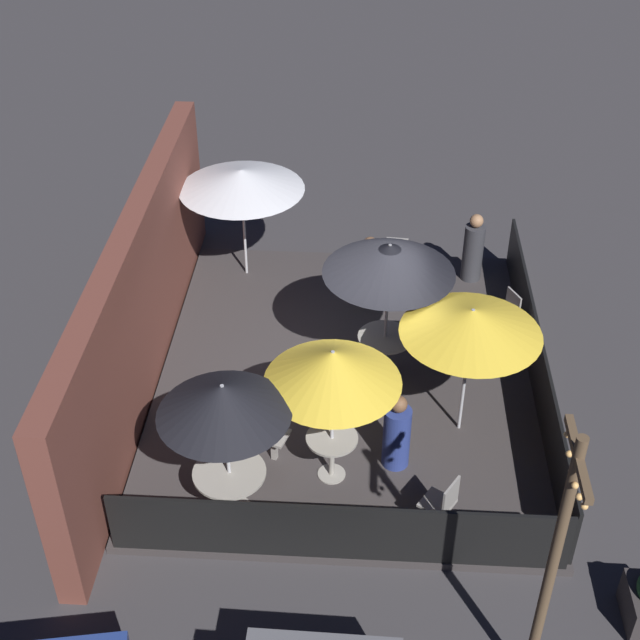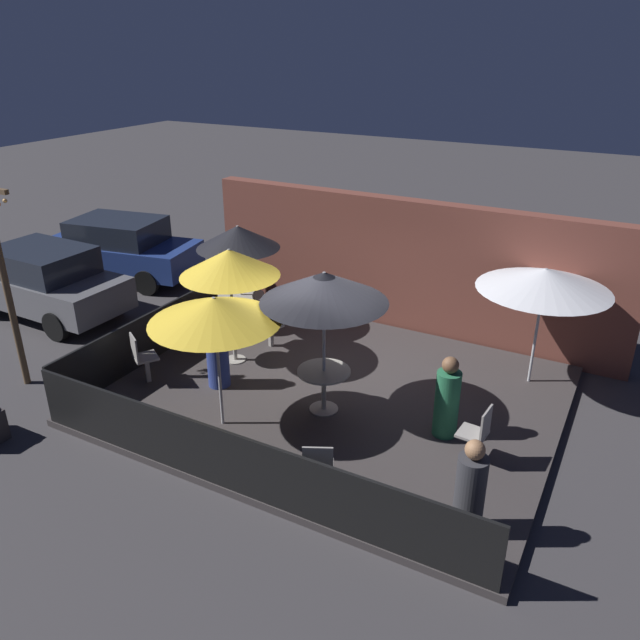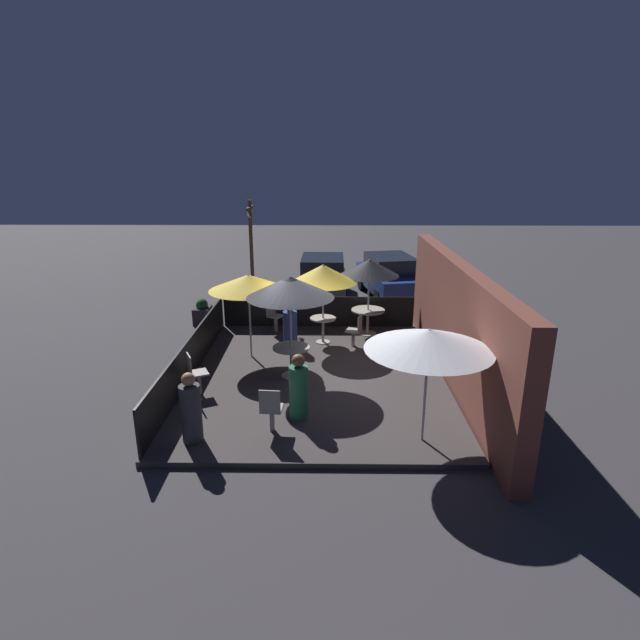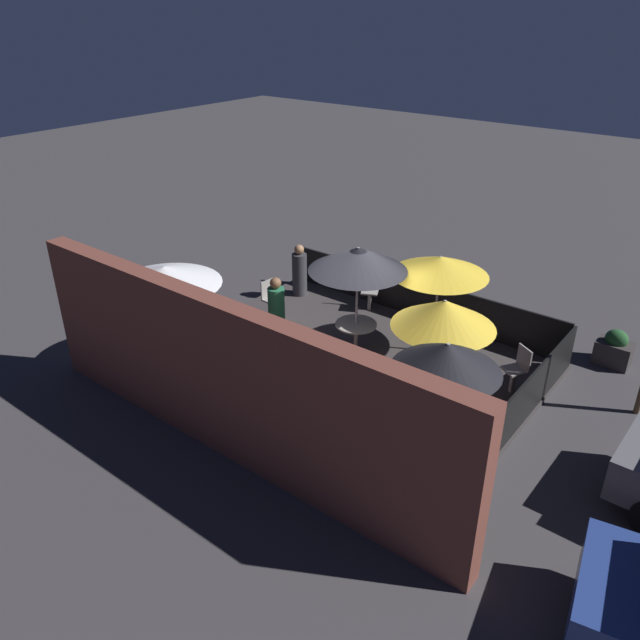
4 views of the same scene
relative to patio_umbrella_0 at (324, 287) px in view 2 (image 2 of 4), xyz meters
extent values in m
plane|color=#383538|center=(-0.10, 0.59, -2.33)|extent=(60.00, 60.00, 0.00)
cube|color=#383333|center=(-0.10, 0.59, -2.27)|extent=(7.52, 6.11, 0.12)
cube|color=brown|center=(-0.10, 3.88, -0.89)|extent=(9.12, 0.36, 2.88)
cube|color=black|center=(-0.10, -2.42, -1.74)|extent=(7.32, 0.05, 0.95)
cube|color=black|center=(-3.82, 0.59, -1.74)|extent=(0.05, 5.91, 0.95)
cylinder|color=#B2B2B7|center=(0.00, 0.00, -0.98)|extent=(0.05, 0.05, 2.46)
cone|color=black|center=(0.00, 0.00, 0.00)|extent=(2.04, 2.04, 0.50)
cylinder|color=#B2B2B7|center=(-3.11, 2.07, -1.08)|extent=(0.05, 0.05, 2.26)
cone|color=black|center=(-3.11, 2.07, -0.19)|extent=(1.73, 1.73, 0.47)
cylinder|color=#B2B2B7|center=(-2.35, 0.74, -1.08)|extent=(0.05, 0.05, 2.26)
cone|color=gold|center=(-2.35, 0.74, -0.21)|extent=(1.85, 1.85, 0.51)
cylinder|color=#B2B2B7|center=(2.85, 2.63, -1.12)|extent=(0.05, 0.05, 2.18)
cone|color=silver|center=(2.85, 2.63, -0.22)|extent=(2.28, 2.28, 0.38)
cylinder|color=#B2B2B7|center=(-1.25, -1.16, -1.10)|extent=(0.05, 0.05, 2.22)
cone|color=gold|center=(-1.25, -1.16, -0.20)|extent=(2.03, 2.03, 0.40)
cylinder|color=#9E998E|center=(0.00, 0.00, -2.20)|extent=(0.49, 0.49, 0.02)
cylinder|color=#9E998E|center=(0.00, 0.00, -1.86)|extent=(0.08, 0.08, 0.71)
cylinder|color=#9E998E|center=(0.00, 0.00, -1.48)|extent=(0.88, 0.88, 0.04)
cylinder|color=#9E998E|center=(-3.11, 2.07, -2.20)|extent=(0.54, 0.54, 0.02)
cylinder|color=#9E998E|center=(-3.11, 2.07, -1.85)|extent=(0.08, 0.08, 0.72)
cylinder|color=#9E998E|center=(-3.11, 2.07, -1.48)|extent=(0.99, 0.99, 0.04)
cylinder|color=#9E998E|center=(-2.35, 0.74, -2.20)|extent=(0.40, 0.40, 0.02)
cylinder|color=#9E998E|center=(-2.35, 0.74, -1.86)|extent=(0.08, 0.08, 0.70)
cylinder|color=#9E998E|center=(-2.35, 0.74, -1.50)|extent=(0.73, 0.73, 0.04)
cube|color=gray|center=(0.98, -1.99, -1.97)|extent=(0.11, 0.11, 0.47)
cube|color=gray|center=(0.98, -1.99, -1.72)|extent=(0.54, 0.54, 0.04)
cube|color=gray|center=(1.06, -2.15, -1.48)|extent=(0.37, 0.20, 0.44)
cube|color=gray|center=(-2.07, 1.59, -2.00)|extent=(0.10, 0.10, 0.43)
cube|color=gray|center=(-2.07, 1.59, -1.76)|extent=(0.51, 0.51, 0.04)
cube|color=gray|center=(-2.01, 1.76, -1.52)|extent=(0.39, 0.15, 0.44)
cube|color=gray|center=(2.56, -0.20, -1.98)|extent=(0.09, 0.09, 0.46)
cube|color=gray|center=(2.56, -0.20, -1.74)|extent=(0.43, 0.43, 0.04)
cube|color=gray|center=(2.74, -0.22, -1.50)|extent=(0.06, 0.40, 0.44)
cube|color=gray|center=(-3.26, -0.70, -1.97)|extent=(0.11, 0.11, 0.48)
cube|color=gray|center=(-3.26, -0.70, -1.71)|extent=(0.55, 0.55, 0.04)
cube|color=gray|center=(-3.35, -0.85, -1.47)|extent=(0.35, 0.24, 0.44)
cylinder|color=#333338|center=(2.93, -1.64, -1.66)|extent=(0.54, 0.54, 1.11)
sphere|color=#9E704C|center=(2.93, -1.64, -0.97)|extent=(0.25, 0.25, 0.25)
cylinder|color=#236642|center=(2.01, 0.28, -1.66)|extent=(0.54, 0.54, 1.10)
sphere|color=brown|center=(2.01, 0.28, -0.98)|extent=(0.26, 0.26, 0.26)
cylinder|color=navy|center=(-2.05, -0.17, -1.71)|extent=(0.47, 0.47, 1.01)
sphere|color=brown|center=(-2.05, -0.17, -1.08)|extent=(0.24, 0.24, 0.24)
cylinder|color=brown|center=(-5.36, -1.67, -0.40)|extent=(0.12, 0.12, 3.87)
sphere|color=#F4B260|center=(-4.90, -1.67, 1.14)|extent=(0.07, 0.07, 0.07)
cube|color=#5B5B60|center=(-7.52, 0.69, -1.66)|extent=(3.92, 1.76, 0.70)
cube|color=#1E232D|center=(-7.52, 0.69, -1.01)|extent=(2.17, 1.60, 0.60)
cylinder|color=black|center=(-6.30, 1.47, -2.01)|extent=(0.64, 0.19, 0.64)
cylinder|color=black|center=(-6.32, -0.14, -2.01)|extent=(0.64, 0.19, 0.64)
cylinder|color=black|center=(-8.71, 1.51, -2.01)|extent=(0.64, 0.19, 0.64)
cube|color=navy|center=(-7.81, 3.29, -1.66)|extent=(4.27, 2.39, 0.70)
cube|color=#1E232D|center=(-7.81, 3.29, -1.01)|extent=(2.46, 1.93, 0.60)
cylinder|color=black|center=(-6.72, 4.30, -2.01)|extent=(0.66, 0.29, 0.64)
cylinder|color=black|center=(-6.44, 2.72, -2.01)|extent=(0.66, 0.29, 0.64)
cylinder|color=black|center=(-9.18, 3.86, -2.01)|extent=(0.66, 0.29, 0.64)
cylinder|color=black|center=(-8.89, 2.27, -2.01)|extent=(0.66, 0.29, 0.64)
camera|label=1|loc=(-11.35, 0.36, 7.17)|focal=50.00mm
camera|label=2|loc=(4.22, -7.92, 3.52)|focal=35.00mm
camera|label=3|loc=(11.06, 0.83, 2.77)|focal=28.00mm
camera|label=4|loc=(-6.62, 9.69, 4.67)|focal=35.00mm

